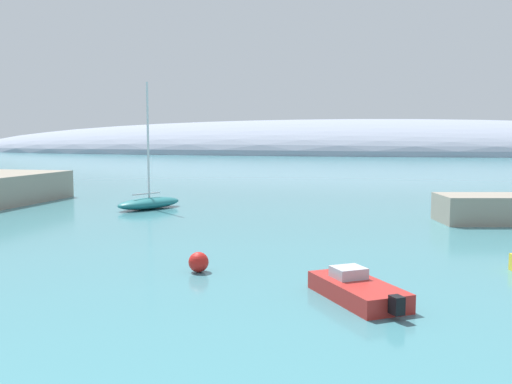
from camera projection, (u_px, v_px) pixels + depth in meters
name	position (u px, v px, depth m)	size (l,w,h in m)	color
distant_ridge	(341.00, 153.00, 205.57)	(313.81, 84.88, 24.66)	#8E99AD
sailboat_teal_near_shore	(149.00, 202.00, 44.64)	(4.73, 6.22, 10.14)	#1E6B70
motorboat_red_alongside_breakwater	(357.00, 290.00, 19.68)	(3.88, 4.52, 1.05)	red
mooring_buoy_red	(199.00, 262.00, 23.73)	(0.87, 0.87, 0.87)	red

